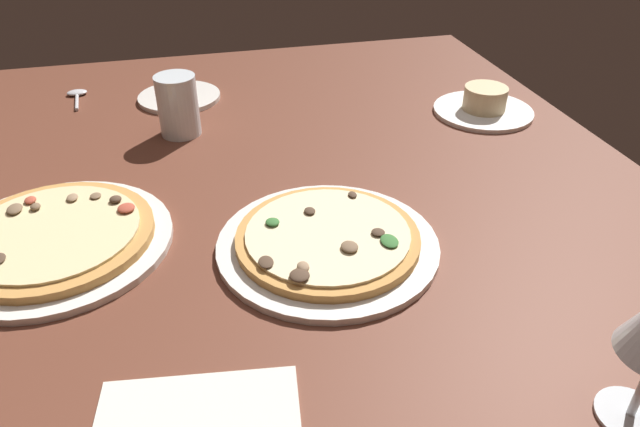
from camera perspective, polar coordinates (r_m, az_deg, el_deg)
The scene contains 8 objects.
dining_table at distance 85.39cm, azimuth -0.58°, elevation -1.40°, with size 150.00×110.00×4.00cm, color brown.
pizza_main at distance 77.36cm, azimuth 0.64°, elevation -2.70°, with size 29.10×29.10×3.39cm.
pizza_side at distance 85.38cm, azimuth -24.15°, elevation -2.18°, with size 30.35×30.35×3.37cm.
ramekin_on_saucer at distance 119.39cm, azimuth 15.48°, elevation 10.06°, with size 18.87×18.87×5.22cm.
water_glass at distance 108.63cm, azimuth -13.45°, elevation 9.75°, with size 7.11×7.11×10.72cm.
side_plate at distance 125.21cm, azimuth -13.36°, elevation 10.84°, with size 16.34×16.34×0.90cm, color silver.
paper_menu at distance 59.59cm, azimuth -11.69°, elevation -19.10°, with size 11.59×19.17×0.30cm, color silver.
spoon at distance 132.52cm, azimuth -22.32°, elevation 10.50°, with size 10.29×4.20×1.00cm.
Camera 1 is at (68.19, -16.03, 50.83)cm, focal length 33.31 mm.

